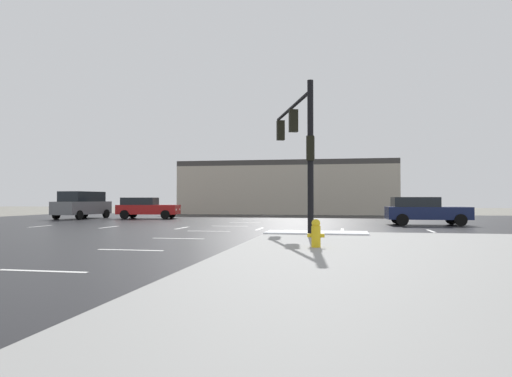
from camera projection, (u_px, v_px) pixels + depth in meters
name	position (u px, v px, depth m)	size (l,w,h in m)	color
ground_plane	(220.00, 229.00, 23.31)	(120.00, 120.00, 0.00)	slate
road_asphalt	(220.00, 229.00, 23.31)	(44.00, 44.00, 0.02)	black
snow_strip_curbside	(316.00, 233.00, 18.46)	(4.00, 1.60, 0.06)	white
lane_markings	(238.00, 231.00, 21.73)	(36.15, 36.15, 0.01)	silver
traffic_signal_mast	(299.00, 136.00, 18.84)	(2.21, 6.10, 5.70)	black
fire_hydrant	(316.00, 233.00, 13.15)	(0.48, 0.26, 0.79)	gold
strip_building_background	(289.00, 188.00, 47.37)	(20.93, 8.00, 5.17)	#BCB29E
sedan_red	(146.00, 207.00, 35.22)	(4.67, 2.42, 1.58)	#B21919
suv_grey	(82.00, 204.00, 35.17)	(2.54, 4.97, 2.03)	slate
sedan_navy	(424.00, 210.00, 26.43)	(4.61, 2.20, 1.58)	#141E47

